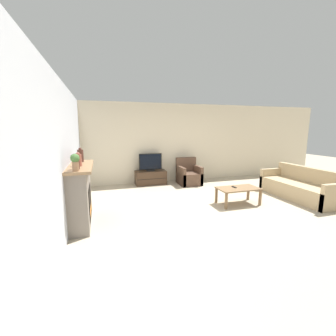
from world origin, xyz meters
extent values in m
plane|color=tan|center=(0.00, 0.00, 0.00)|extent=(24.00, 24.00, 0.00)
cube|color=beige|center=(0.00, 2.90, 1.35)|extent=(12.00, 0.06, 2.70)
cube|color=silver|center=(-3.12, 0.00, 1.35)|extent=(0.06, 12.00, 2.70)
cube|color=slate|center=(-2.92, -0.07, 0.56)|extent=(0.35, 1.38, 1.12)
cube|color=black|center=(-2.74, -0.07, 0.42)|extent=(0.01, 0.76, 0.61)
cube|color=orange|center=(-2.74, -0.07, 0.26)|extent=(0.01, 0.53, 0.12)
cube|color=#93704C|center=(-2.89, -0.07, 1.14)|extent=(0.47, 1.50, 0.05)
cylinder|color=#512D23|center=(-2.90, -0.52, 1.29)|extent=(0.10, 0.10, 0.24)
sphere|color=#512D23|center=(-2.90, -0.52, 1.41)|extent=(0.06, 0.06, 0.06)
cylinder|color=#994C3D|center=(-2.90, -0.18, 1.28)|extent=(0.12, 0.12, 0.22)
sphere|color=#994C3D|center=(-2.90, -0.18, 1.39)|extent=(0.07, 0.07, 0.07)
cylinder|color=#512D23|center=(-2.90, 0.38, 1.30)|extent=(0.12, 0.12, 0.26)
sphere|color=#512D23|center=(-2.90, 0.38, 1.43)|extent=(0.07, 0.07, 0.07)
cube|color=brown|center=(-2.90, 0.08, 1.24)|extent=(0.07, 0.11, 0.15)
cylinder|color=white|center=(-2.86, 0.08, 1.25)|extent=(0.00, 0.08, 0.08)
cylinder|color=#936B4C|center=(-2.90, -0.70, 1.25)|extent=(0.11, 0.11, 0.16)
sphere|color=#477038|center=(-2.90, -0.70, 1.38)|extent=(0.15, 0.15, 0.15)
cube|color=#422D1E|center=(-0.92, 2.59, 0.23)|extent=(1.02, 0.47, 0.46)
cube|color=black|center=(-0.92, 2.36, 0.23)|extent=(1.00, 0.01, 0.01)
cube|color=black|center=(-0.92, 2.59, 0.48)|extent=(0.27, 0.18, 0.04)
cube|color=black|center=(-0.92, 2.59, 0.77)|extent=(0.76, 0.03, 0.54)
cube|color=black|center=(-0.92, 2.58, 0.77)|extent=(0.70, 0.01, 0.49)
cube|color=brown|center=(0.32, 2.23, 0.20)|extent=(0.70, 0.76, 0.40)
cube|color=brown|center=(0.32, 2.54, 0.64)|extent=(0.70, 0.14, 0.47)
cube|color=brown|center=(0.02, 2.23, 0.31)|extent=(0.10, 0.76, 0.61)
cube|color=brown|center=(0.62, 2.23, 0.31)|extent=(0.10, 0.76, 0.61)
cube|color=brown|center=(0.71, 0.00, 0.40)|extent=(1.02, 0.55, 0.03)
cube|color=brown|center=(0.24, -0.24, 0.19)|extent=(0.05, 0.05, 0.39)
cube|color=brown|center=(1.18, -0.24, 0.19)|extent=(0.05, 0.05, 0.39)
cube|color=brown|center=(0.24, 0.23, 0.19)|extent=(0.05, 0.05, 0.39)
cube|color=brown|center=(1.18, 0.23, 0.19)|extent=(0.05, 0.05, 0.39)
cube|color=black|center=(0.64, 0.06, 0.43)|extent=(0.05, 0.15, 0.02)
cube|color=tan|center=(2.57, -0.05, 0.21)|extent=(0.83, 2.10, 0.42)
cube|color=tan|center=(2.91, -0.05, 0.62)|extent=(0.16, 2.10, 0.40)
cube|color=tan|center=(2.57, -1.04, 0.32)|extent=(0.83, 0.11, 0.64)
cube|color=tan|center=(2.57, 0.95, 0.32)|extent=(0.83, 0.11, 0.64)
camera|label=1|loc=(-2.50, -4.62, 1.87)|focal=24.00mm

